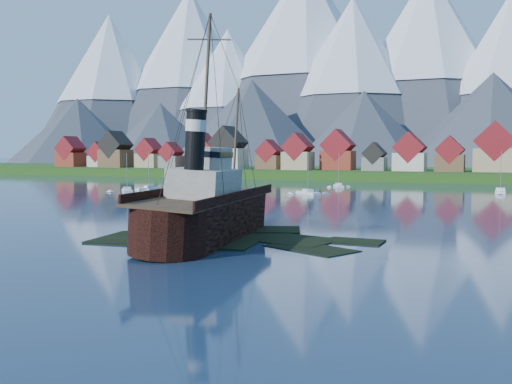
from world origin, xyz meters
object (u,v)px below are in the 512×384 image
at_px(tugboat_wreck, 214,209).
at_px(sailboat_e, 500,192).
at_px(sailboat_a, 127,191).
at_px(sailboat_c, 308,193).
at_px(sailboat_b, 149,189).
at_px(sailboat_f, 339,186).

distance_m(tugboat_wreck, sailboat_e, 93.80).
xyz_separation_m(sailboat_a, sailboat_c, (43.09, 9.92, 0.01)).
height_order(sailboat_c, sailboat_e, sailboat_e).
xyz_separation_m(tugboat_wreck, sailboat_c, (-11.19, 67.11, -2.95)).
bearing_deg(sailboat_a, sailboat_e, -20.41).
height_order(sailboat_b, sailboat_f, sailboat_b).
relative_size(sailboat_a, sailboat_c, 0.98).
height_order(sailboat_a, sailboat_b, sailboat_b).
relative_size(tugboat_wreck, sailboat_b, 3.11).
distance_m(sailboat_c, sailboat_f, 28.50).
bearing_deg(sailboat_c, sailboat_f, 41.77).
relative_size(sailboat_c, sailboat_e, 0.97).
bearing_deg(tugboat_wreck, sailboat_c, 91.16).
xyz_separation_m(sailboat_b, sailboat_f, (41.34, 30.72, -0.01)).
relative_size(tugboat_wreck, sailboat_e, 3.07).
height_order(tugboat_wreck, sailboat_f, tugboat_wreck).
xyz_separation_m(sailboat_a, sailboat_e, (83.49, 31.89, 0.01)).
height_order(sailboat_b, sailboat_c, sailboat_b).
bearing_deg(sailboat_f, tugboat_wreck, -109.64).
bearing_deg(sailboat_a, sailboat_c, -28.36).
relative_size(sailboat_a, sailboat_f, 1.00).
bearing_deg(sailboat_f, sailboat_e, -35.73).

